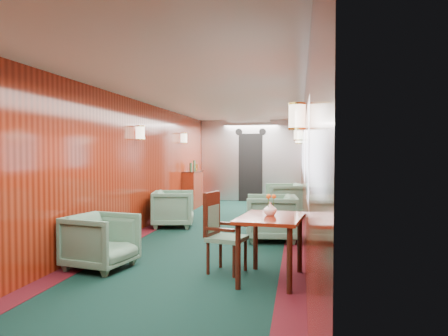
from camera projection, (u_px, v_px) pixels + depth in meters
The scene contains 12 objects.
room at pixel (211, 141), 7.11m from camera, with size 12.00×12.10×2.40m.
bulkhead at pixel (251, 161), 12.95m from camera, with size 2.98×0.17×2.39m.
windows_right at pixel (303, 152), 7.11m from camera, with size 0.02×8.60×0.80m.
wall_sconces at pixel (217, 133), 7.66m from camera, with size 2.97×7.97×0.25m.
dining_table at pixel (271, 227), 4.92m from camera, with size 0.80×1.05×0.73m.
side_chair at pixel (220, 229), 5.30m from camera, with size 0.53×0.54×0.97m.
credenza at pixel (193, 189), 11.46m from camera, with size 0.34×1.07×1.24m.
flower_vase at pixel (270, 209), 4.96m from camera, with size 0.15×0.15×0.16m, color white.
armchair_left_near at pixel (101, 241), 5.44m from camera, with size 0.73×0.75×0.68m, color #224F3E.
armchair_left_far at pixel (173, 209), 8.48m from camera, with size 0.76×0.78×0.71m, color #224F3E.
armchair_right_near at pixel (271, 218), 7.16m from camera, with size 0.81×0.83×0.76m, color #224F3E.
armchair_right_far at pixel (285, 200), 9.94m from camera, with size 0.79×0.82×0.74m, color #224F3E.
Camera 1 is at (1.43, -6.98, 1.46)m, focal length 35.00 mm.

